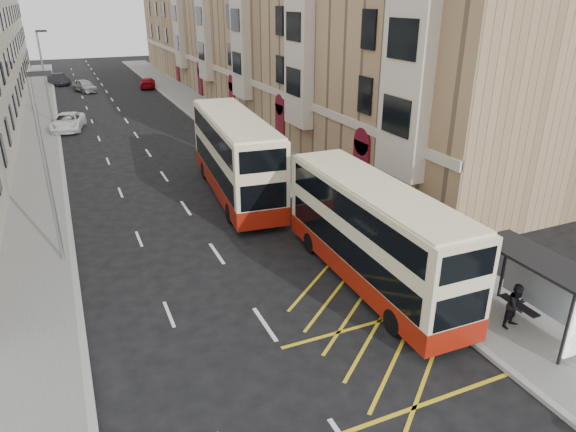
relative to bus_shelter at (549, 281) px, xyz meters
name	(u,v)px	position (x,y,z in m)	size (l,w,h in m)	color
ground	(315,398)	(-8.34, 0.39, -2.14)	(200.00, 200.00, 0.00)	black
pavement_right	(241,135)	(-0.34, 30.39, -2.06)	(4.00, 120.00, 0.15)	slate
pavement_left	(39,156)	(-15.84, 30.39, -2.06)	(3.00, 120.00, 0.15)	slate
kerb_right	(218,138)	(-2.34, 30.39, -2.06)	(0.25, 120.00, 0.15)	gray
kerb_left	(61,154)	(-14.34, 30.39, -2.06)	(0.25, 120.00, 0.15)	gray
road_markings	(120,111)	(-8.34, 45.39, -2.13)	(10.00, 110.00, 0.01)	silver
terrace_right	(252,30)	(6.54, 45.77, 5.38)	(10.75, 79.00, 15.25)	tan
bus_shelter	(549,281)	(0.00, 0.00, 0.00)	(1.65, 4.25, 2.70)	black
guard_railing	(386,250)	(-2.09, 6.14, -1.28)	(0.06, 6.56, 1.01)	#B42308
street_lamp_near	(46,160)	(-14.69, 12.39, 2.50)	(0.93, 0.18, 8.00)	gray
street_lamp_far	(44,71)	(-14.69, 42.39, 2.50)	(0.93, 0.18, 8.00)	gray
double_decker_front	(373,235)	(-3.34, 5.42, 0.00)	(2.59, 10.56, 4.20)	beige
double_decker_rear	(235,156)	(-5.12, 17.14, 0.26)	(3.75, 11.97, 4.70)	beige
pedestrian_mid	(516,306)	(-0.53, 0.59, -1.16)	(0.81, 0.63, 1.66)	black
pedestrian_far	(453,292)	(-1.99, 2.11, -1.10)	(1.03, 0.43, 1.77)	black
white_van	(68,122)	(-13.47, 38.57, -1.41)	(2.41, 5.23, 1.45)	silver
car_silver	(85,86)	(-10.75, 59.02, -1.38)	(1.79, 4.45, 1.52)	#97999E
car_dark	(59,79)	(-13.54, 66.30, -1.40)	(1.55, 4.45, 1.47)	black
car_red	(148,83)	(-3.14, 58.98, -1.48)	(1.86, 4.56, 1.32)	#96020A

